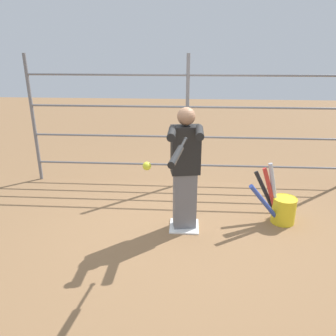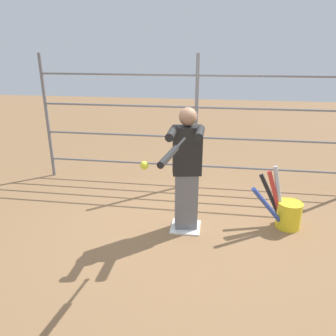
# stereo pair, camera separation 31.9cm
# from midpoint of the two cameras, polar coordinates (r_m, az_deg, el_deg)

# --- Properties ---
(ground_plane) EXTENTS (24.00, 24.00, 0.00)m
(ground_plane) POSITION_cam_midpoint_polar(r_m,az_deg,el_deg) (4.64, 0.84, -10.23)
(ground_plane) COLOR olive
(home_plate) EXTENTS (0.40, 0.40, 0.02)m
(home_plate) POSITION_cam_midpoint_polar(r_m,az_deg,el_deg) (4.63, 0.84, -10.12)
(home_plate) COLOR white
(home_plate) RESTS_ON ground
(fence_backstop) EXTENTS (5.56, 0.06, 2.27)m
(fence_backstop) POSITION_cam_midpoint_polar(r_m,az_deg,el_deg) (5.72, 1.75, 7.97)
(fence_backstop) COLOR slate
(fence_backstop) RESTS_ON ground
(batter) EXTENTS (0.42, 0.61, 1.67)m
(batter) POSITION_cam_midpoint_polar(r_m,az_deg,el_deg) (4.23, 0.89, 0.23)
(batter) COLOR slate
(batter) RESTS_ON ground
(baseball_bat_swinging) EXTENTS (0.17, 0.93, 0.07)m
(baseball_bat_swinging) POSITION_cam_midpoint_polar(r_m,az_deg,el_deg) (3.15, -1.23, 2.47)
(baseball_bat_swinging) COLOR black
(softball_in_flight) EXTENTS (0.10, 0.10, 0.10)m
(softball_in_flight) POSITION_cam_midpoint_polar(r_m,az_deg,el_deg) (3.64, -6.21, 0.31)
(softball_in_flight) COLOR yellow
(bat_bucket) EXTENTS (0.75, 0.52, 0.88)m
(bat_bucket) POSITION_cam_midpoint_polar(r_m,az_deg,el_deg) (4.86, 17.26, -6.54)
(bat_bucket) COLOR yellow
(bat_bucket) RESTS_ON ground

